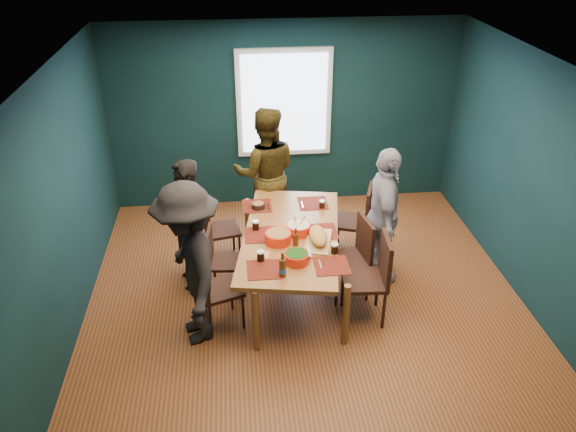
# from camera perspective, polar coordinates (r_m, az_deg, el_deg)

# --- Properties ---
(room) EXTENTS (5.01, 5.01, 2.71)m
(room) POSITION_cam_1_polar(r_m,az_deg,el_deg) (6.13, 1.62, 3.36)
(room) COLOR brown
(room) RESTS_ON ground
(dining_table) EXTENTS (1.39, 2.24, 0.79)m
(dining_table) POSITION_cam_1_polar(r_m,az_deg,el_deg) (6.35, 0.31, -2.35)
(dining_table) COLOR olive
(dining_table) RESTS_ON floor
(chair_left_far) EXTENTS (0.49, 0.49, 0.92)m
(chair_left_far) POSITION_cam_1_polar(r_m,az_deg,el_deg) (7.05, -7.45, -0.87)
(chair_left_far) COLOR black
(chair_left_far) RESTS_ON floor
(chair_left_mid) EXTENTS (0.41, 0.41, 0.84)m
(chair_left_mid) POSITION_cam_1_polar(r_m,az_deg,el_deg) (6.52, -7.09, -4.06)
(chair_left_mid) COLOR black
(chair_left_mid) RESTS_ON floor
(chair_left_near) EXTENTS (0.54, 0.54, 0.94)m
(chair_left_near) POSITION_cam_1_polar(r_m,az_deg,el_deg) (5.98, -7.76, -6.92)
(chair_left_near) COLOR black
(chair_left_near) RESTS_ON floor
(chair_right_far) EXTENTS (0.56, 0.56, 0.97)m
(chair_right_far) POSITION_cam_1_polar(r_m,az_deg,el_deg) (7.17, 7.27, 0.01)
(chair_right_far) COLOR black
(chair_right_far) RESTS_ON floor
(chair_right_mid) EXTENTS (0.51, 0.51, 0.97)m
(chair_right_mid) POSITION_cam_1_polar(r_m,az_deg,el_deg) (6.45, 6.87, -3.62)
(chair_right_mid) COLOR black
(chair_right_mid) RESTS_ON floor
(chair_right_near) EXTENTS (0.49, 0.49, 1.02)m
(chair_right_near) POSITION_cam_1_polar(r_m,az_deg,el_deg) (6.09, 8.71, -5.71)
(chair_right_near) COLOR black
(chair_right_near) RESTS_ON floor
(person_far_left) EXTENTS (0.52, 0.66, 1.60)m
(person_far_left) POSITION_cam_1_polar(r_m,az_deg,el_deg) (6.56, -10.21, -0.92)
(person_far_left) COLOR black
(person_far_left) RESTS_ON floor
(person_back) EXTENTS (0.91, 0.72, 1.81)m
(person_back) POSITION_cam_1_polar(r_m,az_deg,el_deg) (7.46, -2.29, 4.37)
(person_back) COLOR black
(person_back) RESTS_ON floor
(person_right) EXTENTS (0.52, 1.03, 1.69)m
(person_right) POSITION_cam_1_polar(r_m,az_deg,el_deg) (6.64, 9.69, -0.03)
(person_right) COLOR white
(person_right) RESTS_ON floor
(person_near_left) EXTENTS (0.90, 1.27, 1.79)m
(person_near_left) POSITION_cam_1_polar(r_m,az_deg,el_deg) (5.69, -9.96, -4.95)
(person_near_left) COLOR black
(person_near_left) RESTS_ON floor
(bowl_salad) EXTENTS (0.29, 0.29, 0.12)m
(bowl_salad) POSITION_cam_1_polar(r_m,az_deg,el_deg) (6.12, -1.02, -2.15)
(bowl_salad) COLOR red
(bowl_salad) RESTS_ON dining_table
(bowl_dumpling) EXTENTS (0.28, 0.28, 0.26)m
(bowl_dumpling) POSITION_cam_1_polar(r_m,az_deg,el_deg) (6.28, 1.03, -1.26)
(bowl_dumpling) COLOR red
(bowl_dumpling) RESTS_ON dining_table
(bowl_herbs) EXTENTS (0.26, 0.26, 0.11)m
(bowl_herbs) POSITION_cam_1_polar(r_m,az_deg,el_deg) (5.79, 0.86, -4.20)
(bowl_herbs) COLOR red
(bowl_herbs) RESTS_ON dining_table
(cutting_board) EXTENTS (0.39, 0.68, 0.15)m
(cutting_board) POSITION_cam_1_polar(r_m,az_deg,el_deg) (6.12, 3.07, -2.15)
(cutting_board) COLOR tan
(cutting_board) RESTS_ON dining_table
(small_bowl) EXTENTS (0.17, 0.17, 0.07)m
(small_bowl) POSITION_cam_1_polar(r_m,az_deg,el_deg) (6.81, -3.03, 1.09)
(small_bowl) COLOR black
(small_bowl) RESTS_ON dining_table
(beer_bottle_a) EXTENTS (0.08, 0.08, 0.28)m
(beer_bottle_a) POSITION_cam_1_polar(r_m,az_deg,el_deg) (5.57, -0.56, -5.27)
(beer_bottle_a) COLOR #4C290D
(beer_bottle_a) RESTS_ON dining_table
(beer_bottle_b) EXTENTS (0.06, 0.06, 0.24)m
(beer_bottle_b) POSITION_cam_1_polar(r_m,az_deg,el_deg) (6.00, 0.78, -2.50)
(beer_bottle_b) COLOR #4C290D
(beer_bottle_b) RESTS_ON dining_table
(cola_glass_a) EXTENTS (0.08, 0.08, 0.12)m
(cola_glass_a) POSITION_cam_1_polar(r_m,az_deg,el_deg) (5.82, -2.80, -4.02)
(cola_glass_a) COLOR black
(cola_glass_a) RESTS_ON dining_table
(cola_glass_b) EXTENTS (0.08, 0.08, 0.11)m
(cola_glass_b) POSITION_cam_1_polar(r_m,az_deg,el_deg) (5.96, 4.75, -3.26)
(cola_glass_b) COLOR black
(cola_glass_b) RESTS_ON dining_table
(cola_glass_c) EXTENTS (0.07, 0.07, 0.10)m
(cola_glass_c) POSITION_cam_1_polar(r_m,az_deg,el_deg) (6.81, 3.48, 1.24)
(cola_glass_c) COLOR black
(cola_glass_c) RESTS_ON dining_table
(cola_glass_d) EXTENTS (0.08, 0.08, 0.11)m
(cola_glass_d) POSITION_cam_1_polar(r_m,az_deg,el_deg) (6.36, -3.30, -0.91)
(cola_glass_d) COLOR black
(cola_glass_d) RESTS_ON dining_table
(napkin_a) EXTENTS (0.18, 0.18, 0.00)m
(napkin_a) POSITION_cam_1_polar(r_m,az_deg,el_deg) (6.37, 3.18, -1.47)
(napkin_a) COLOR #E2805F
(napkin_a) RESTS_ON dining_table
(napkin_b) EXTENTS (0.17, 0.17, 0.00)m
(napkin_b) POSITION_cam_1_polar(r_m,az_deg,el_deg) (5.95, -2.59, -3.89)
(napkin_b) COLOR #E2805F
(napkin_b) RESTS_ON dining_table
(napkin_c) EXTENTS (0.22, 0.22, 0.00)m
(napkin_c) POSITION_cam_1_polar(r_m,az_deg,el_deg) (5.77, 4.03, -5.17)
(napkin_c) COLOR #E2805F
(napkin_c) RESTS_ON dining_table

